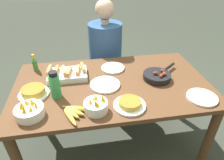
# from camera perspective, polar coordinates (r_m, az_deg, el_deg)

# --- Properties ---
(ground_plane) EXTENTS (14.00, 14.00, 0.00)m
(ground_plane) POSITION_cam_1_polar(r_m,az_deg,el_deg) (2.12, 0.00, -17.04)
(ground_plane) COLOR #383D33
(dining_table) EXTENTS (1.59, 0.90, 0.71)m
(dining_table) POSITION_cam_1_polar(r_m,az_deg,el_deg) (1.69, 0.00, -3.47)
(dining_table) COLOR brown
(dining_table) RESTS_ON ground_plane
(banana_bunch) EXTENTS (0.18, 0.20, 0.04)m
(banana_bunch) POSITION_cam_1_polar(r_m,az_deg,el_deg) (1.36, -11.24, -8.98)
(banana_bunch) COLOR gold
(banana_bunch) RESTS_ON dining_table
(melon_tray) EXTENTS (0.33, 0.21, 0.09)m
(melon_tray) POSITION_cam_1_polar(r_m,az_deg,el_deg) (1.74, -12.67, 1.67)
(melon_tray) COLOR silver
(melon_tray) RESTS_ON dining_table
(skillet) EXTENTS (0.34, 0.30, 0.08)m
(skillet) POSITION_cam_1_polar(r_m,az_deg,el_deg) (1.72, 12.87, 1.10)
(skillet) COLOR black
(skillet) RESTS_ON dining_table
(frittata_plate_center) EXTENTS (0.23, 0.23, 0.06)m
(frittata_plate_center) POSITION_cam_1_polar(r_m,az_deg,el_deg) (1.61, -21.51, -3.21)
(frittata_plate_center) COLOR white
(frittata_plate_center) RESTS_ON dining_table
(frittata_plate_side) EXTENTS (0.23, 0.23, 0.05)m
(frittata_plate_side) POSITION_cam_1_polar(r_m,az_deg,el_deg) (1.40, 5.06, -6.83)
(frittata_plate_side) COLOR white
(frittata_plate_side) RESTS_ON dining_table
(empty_plate_near_front) EXTENTS (0.24, 0.24, 0.02)m
(empty_plate_near_front) POSITION_cam_1_polar(r_m,az_deg,el_deg) (1.61, -1.98, -1.31)
(empty_plate_near_front) COLOR white
(empty_plate_near_front) RESTS_ON dining_table
(empty_plate_far_left) EXTENTS (0.21, 0.21, 0.02)m
(empty_plate_far_left) POSITION_cam_1_polar(r_m,az_deg,el_deg) (1.84, 0.25, 3.45)
(empty_plate_far_left) COLOR white
(empty_plate_far_left) RESTS_ON dining_table
(empty_plate_far_right) EXTENTS (0.22, 0.22, 0.02)m
(empty_plate_far_right) POSITION_cam_1_polar(r_m,az_deg,el_deg) (1.62, 24.33, -4.54)
(empty_plate_far_right) COLOR white
(empty_plate_far_right) RESTS_ON dining_table
(fruit_bowl_mango) EXTENTS (0.19, 0.19, 0.12)m
(fruit_bowl_mango) POSITION_cam_1_polar(r_m,az_deg,el_deg) (1.42, -22.52, -8.19)
(fruit_bowl_mango) COLOR white
(fruit_bowl_mango) RESTS_ON dining_table
(fruit_bowl_citrus) EXTENTS (0.16, 0.16, 0.12)m
(fruit_bowl_citrus) POSITION_cam_1_polar(r_m,az_deg,el_deg) (1.35, -4.60, -7.34)
(fruit_bowl_citrus) COLOR white
(fruit_bowl_citrus) RESTS_ON dining_table
(water_bottle) EXTENTS (0.08, 0.08, 0.21)m
(water_bottle) POSITION_cam_1_polar(r_m,az_deg,el_deg) (1.49, -15.99, -1.45)
(water_bottle) COLOR #2D9351
(water_bottle) RESTS_ON dining_table
(hot_sauce_bottle) EXTENTS (0.04, 0.04, 0.16)m
(hot_sauce_bottle) POSITION_cam_1_polar(r_m,az_deg,el_deg) (1.91, -21.19, 4.39)
(hot_sauce_bottle) COLOR #337F2D
(hot_sauce_bottle) RESTS_ON dining_table
(person_figure) EXTENTS (0.40, 0.40, 1.23)m
(person_figure) POSITION_cam_1_polar(r_m,az_deg,el_deg) (2.35, -1.80, 4.49)
(person_figure) COLOR black
(person_figure) RESTS_ON ground_plane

